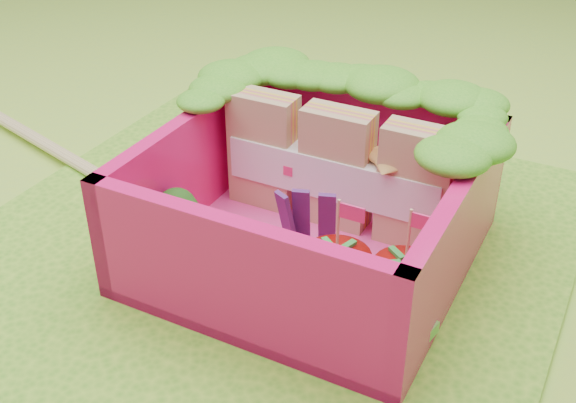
# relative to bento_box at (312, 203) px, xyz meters

# --- Properties ---
(ground) EXTENTS (14.00, 14.00, 0.00)m
(ground) POSITION_rel_bento_box_xyz_m (-0.23, 0.03, -0.31)
(ground) COLOR #ADD93D
(ground) RESTS_ON ground
(placemat) EXTENTS (2.60, 2.60, 0.03)m
(placemat) POSITION_rel_bento_box_xyz_m (-0.23, 0.03, -0.29)
(placemat) COLOR #5EAD27
(placemat) RESTS_ON ground
(bento_floor) EXTENTS (1.30, 1.30, 0.05)m
(bento_floor) POSITION_rel_bento_box_xyz_m (0.00, -0.00, -0.25)
(bento_floor) COLOR #F93F9C
(bento_floor) RESTS_ON placemat
(bento_box) EXTENTS (1.30, 1.30, 0.55)m
(bento_box) POSITION_rel_bento_box_xyz_m (0.00, 0.00, 0.00)
(bento_box) COLOR #EC1367
(bento_box) RESTS_ON placemat
(lettuce_ruffle) EXTENTS (1.43, 0.76, 0.11)m
(lettuce_ruffle) POSITION_rel_bento_box_xyz_m (-0.00, 0.48, 0.33)
(lettuce_ruffle) COLOR #329A1C
(lettuce_ruffle) RESTS_ON bento_box
(sandwich_stack) EXTENTS (1.05, 0.18, 0.55)m
(sandwich_stack) POSITION_rel_bento_box_xyz_m (0.01, 0.24, 0.05)
(sandwich_stack) COLOR tan
(sandwich_stack) RESTS_ON bento_floor
(broccoli) EXTENTS (0.33, 0.33, 0.25)m
(broccoli) POSITION_rel_bento_box_xyz_m (-0.50, -0.31, -0.05)
(broccoli) COLOR #60A04D
(broccoli) RESTS_ON bento_floor
(carrot_sticks) EXTENTS (0.11, 0.12, 0.25)m
(carrot_sticks) POSITION_rel_bento_box_xyz_m (-0.29, -0.33, -0.10)
(carrot_sticks) COLOR orange
(carrot_sticks) RESTS_ON bento_floor
(purple_wedges) EXTENTS (0.20, 0.13, 0.38)m
(purple_wedges) POSITION_rel_bento_box_xyz_m (0.03, -0.13, -0.04)
(purple_wedges) COLOR #411753
(purple_wedges) RESTS_ON bento_floor
(strawberry_left) EXTENTS (0.26, 0.26, 0.50)m
(strawberry_left) POSITION_rel_bento_box_xyz_m (0.26, -0.34, -0.09)
(strawberry_left) COLOR red
(strawberry_left) RESTS_ON bento_floor
(strawberry_right) EXTENTS (0.24, 0.24, 0.48)m
(strawberry_right) POSITION_rel_bento_box_xyz_m (0.50, -0.24, -0.10)
(strawberry_right) COLOR red
(strawberry_right) RESTS_ON bento_floor
(snap_peas) EXTENTS (0.57, 0.60, 0.05)m
(snap_peas) POSITION_rel_bento_box_xyz_m (0.40, -0.21, -0.20)
(snap_peas) COLOR #5DC03C
(snap_peas) RESTS_ON bento_floor
(chopsticks) EXTENTS (2.28, 0.67, 0.05)m
(chopsticks) POSITION_rel_bento_box_xyz_m (-1.22, 0.08, -0.25)
(chopsticks) COLOR tan
(chopsticks) RESTS_ON placemat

